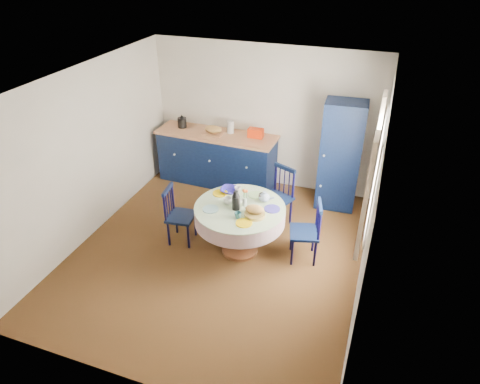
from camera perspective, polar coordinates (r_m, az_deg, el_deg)
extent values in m
plane|color=black|center=(6.32, -2.96, -7.92)|extent=(4.50, 4.50, 0.00)
plane|color=white|center=(5.13, -3.73, 14.34)|extent=(4.50, 4.50, 0.00)
cube|color=silver|center=(7.55, 3.29, 9.89)|extent=(4.00, 0.02, 2.50)
cube|color=silver|center=(6.58, -19.69, 4.74)|extent=(0.02, 4.50, 2.50)
cube|color=silver|center=(5.27, 17.24, -1.57)|extent=(0.02, 4.50, 2.50)
plane|color=white|center=(5.41, 17.86, 2.29)|extent=(0.00, 1.20, 1.20)
cube|color=beige|center=(4.78, 16.47, -0.82)|extent=(0.05, 0.34, 1.45)
cube|color=beige|center=(6.02, 17.68, 5.84)|extent=(0.05, 0.34, 1.45)
cube|color=black|center=(7.83, -3.08, 4.41)|extent=(2.12, 0.70, 0.92)
cube|color=#B77A53|center=(7.63, -3.18, 7.65)|extent=(2.18, 0.74, 0.04)
cube|color=#B92606|center=(7.41, 2.06, 7.80)|extent=(0.26, 0.15, 0.16)
cube|color=#B77A53|center=(7.61, -3.59, 7.82)|extent=(0.35, 0.25, 0.02)
ellipsoid|color=#A78141|center=(7.58, -3.61, 8.35)|extent=(0.31, 0.20, 0.13)
cylinder|color=silver|center=(7.59, -1.27, 8.65)|extent=(0.12, 0.12, 0.22)
cube|color=black|center=(7.08, 13.21, 4.64)|extent=(0.66, 0.49, 1.83)
cylinder|color=white|center=(6.85, 11.04, 4.84)|extent=(0.04, 0.02, 0.04)
cylinder|color=white|center=(7.11, 10.60, 0.87)|extent=(0.04, 0.02, 0.04)
cylinder|color=#5E2F1A|center=(6.31, -0.02, -7.66)|extent=(0.52, 0.52, 0.05)
cylinder|color=#5E2F1A|center=(6.09, -0.02, -5.08)|extent=(0.11, 0.11, 0.69)
cylinder|color=#5E2F1A|center=(5.89, -0.02, -2.25)|extent=(1.20, 1.20, 0.03)
cylinder|color=silver|center=(5.94, -0.02, -3.01)|extent=(1.26, 1.26, 0.22)
cylinder|color=white|center=(5.88, -0.02, -2.07)|extent=(1.26, 1.26, 0.01)
cylinder|color=#82B2B4|center=(5.84, -3.95, -2.28)|extent=(0.22, 0.22, 0.01)
cylinder|color=#DDAF07|center=(5.55, 0.54, -4.16)|extent=(0.22, 0.22, 0.01)
cylinder|color=navy|center=(5.84, 4.30, -2.26)|extent=(0.22, 0.22, 0.01)
cylinder|color=#9FCD82|center=(6.14, 2.13, -0.40)|extent=(0.22, 0.22, 0.01)
cylinder|color=#DDAF07|center=(6.18, -2.66, -0.16)|extent=(0.22, 0.22, 0.01)
cylinder|color=#A38841|center=(5.68, 1.97, -3.00)|extent=(0.28, 0.28, 0.05)
ellipsoid|color=#A78141|center=(5.64, 1.98, -2.32)|extent=(0.26, 0.16, 0.11)
cube|color=silver|center=(5.97, -0.29, -1.22)|extent=(0.10, 0.07, 0.04)
cylinder|color=black|center=(6.30, -6.91, -5.93)|extent=(0.03, 0.03, 0.41)
cylinder|color=black|center=(6.54, -5.99, -4.27)|extent=(0.03, 0.03, 0.41)
cylinder|color=black|center=(6.39, -9.50, -5.52)|extent=(0.03, 0.03, 0.41)
cylinder|color=black|center=(6.64, -8.49, -3.91)|extent=(0.03, 0.03, 0.41)
cube|color=black|center=(6.34, -7.86, -3.25)|extent=(0.42, 0.44, 0.04)
cylinder|color=black|center=(6.15, -10.03, -2.10)|extent=(0.03, 0.03, 0.46)
cylinder|color=black|center=(6.40, -8.96, -0.56)|extent=(0.03, 0.03, 0.46)
cube|color=black|center=(6.16, -9.65, 0.33)|extent=(0.08, 0.36, 0.06)
cylinder|color=black|center=(6.21, -9.75, -1.87)|extent=(0.02, 0.02, 0.38)
cylinder|color=black|center=(6.28, -9.47, -1.46)|extent=(0.02, 0.02, 0.38)
cylinder|color=black|center=(6.35, -9.19, -1.06)|extent=(0.02, 0.02, 0.38)
cylinder|color=black|center=(6.77, 2.75, -2.63)|extent=(0.04, 0.04, 0.44)
cylinder|color=black|center=(6.59, 5.04, -3.77)|extent=(0.04, 0.04, 0.44)
cylinder|color=black|center=(6.98, 4.50, -1.54)|extent=(0.04, 0.04, 0.44)
cylinder|color=black|center=(6.81, 6.76, -2.61)|extent=(0.04, 0.04, 0.44)
cube|color=black|center=(6.65, 4.85, -0.90)|extent=(0.56, 0.55, 0.04)
cylinder|color=black|center=(6.75, 4.78, 2.00)|extent=(0.04, 0.04, 0.49)
cylinder|color=black|center=(6.57, 7.13, 0.98)|extent=(0.04, 0.04, 0.49)
cube|color=black|center=(6.55, 6.04, 3.20)|extent=(0.37, 0.19, 0.06)
cylinder|color=black|center=(6.71, 5.31, 1.61)|extent=(0.02, 0.02, 0.41)
cylinder|color=black|center=(6.67, 5.93, 1.34)|extent=(0.02, 0.02, 0.41)
cylinder|color=black|center=(6.62, 6.55, 1.07)|extent=(0.02, 0.02, 0.41)
cylinder|color=black|center=(6.26, 6.87, -6.10)|extent=(0.04, 0.04, 0.42)
cylinder|color=black|center=(6.00, 6.95, -8.02)|extent=(0.04, 0.04, 0.42)
cylinder|color=black|center=(6.29, 9.74, -6.19)|extent=(0.04, 0.04, 0.42)
cylinder|color=black|center=(6.03, 9.96, -8.10)|extent=(0.04, 0.04, 0.42)
cube|color=black|center=(6.00, 8.55, -5.36)|extent=(0.48, 0.50, 0.04)
cylinder|color=black|center=(6.02, 10.31, -2.67)|extent=(0.04, 0.04, 0.47)
cylinder|color=black|center=(5.75, 10.57, -4.51)|extent=(0.04, 0.04, 0.47)
cube|color=black|center=(5.77, 10.64, -1.80)|extent=(0.13, 0.37, 0.06)
cylinder|color=black|center=(5.97, 10.35, -3.24)|extent=(0.02, 0.02, 0.39)
cylinder|color=black|center=(5.90, 10.42, -3.72)|extent=(0.02, 0.02, 0.39)
cylinder|color=black|center=(5.83, 10.49, -4.22)|extent=(0.02, 0.02, 0.39)
imported|color=silver|center=(5.92, -1.63, -1.18)|extent=(0.12, 0.12, 0.10)
imported|color=#2D5F65|center=(5.63, -0.28, -3.14)|extent=(0.09, 0.09, 0.09)
imported|color=black|center=(5.99, 3.13, -0.73)|extent=(0.14, 0.14, 0.11)
imported|color=silver|center=(6.18, -0.29, 0.31)|extent=(0.10, 0.10, 0.09)
imported|color=navy|center=(6.20, -1.41, 0.24)|extent=(0.26, 0.26, 0.06)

